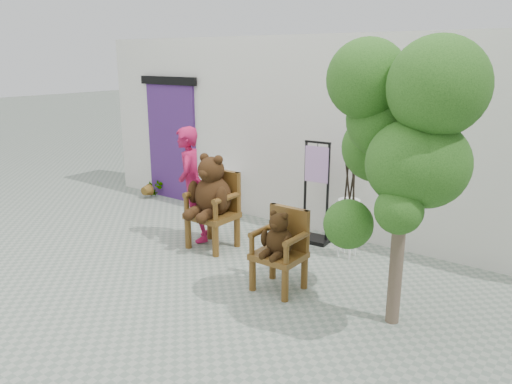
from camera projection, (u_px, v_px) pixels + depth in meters
ground_plane at (195, 286)px, 6.04m from camera, size 60.00×60.00×0.00m
back_wall at (325, 132)px, 8.04m from camera, size 9.00×1.00×3.00m
doorway at (172, 139)px, 9.46m from camera, size 1.40×0.11×2.33m
chair_big at (212, 196)px, 7.07m from camera, size 0.66×0.72×1.37m
chair_small at (281, 242)px, 5.83m from camera, size 0.55×0.52×0.97m
person at (194, 185)px, 7.33m from camera, size 0.67×0.74×1.70m
cafe_table at (221, 190)px, 8.66m from camera, size 0.60×0.60×0.70m
display_stand at (316, 204)px, 7.33m from camera, size 0.48×0.39×1.51m
stool_bucket at (349, 212)px, 6.76m from camera, size 0.32×0.32×1.45m
tree at (402, 131)px, 4.61m from camera, size 1.61×1.52×2.87m
potted_plant at (151, 188)px, 9.77m from camera, size 0.37×0.32×0.39m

